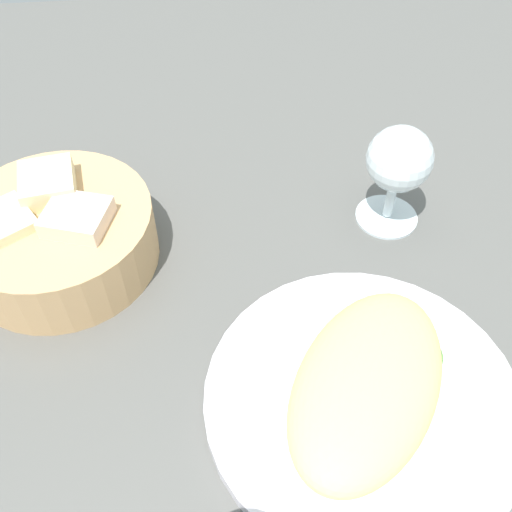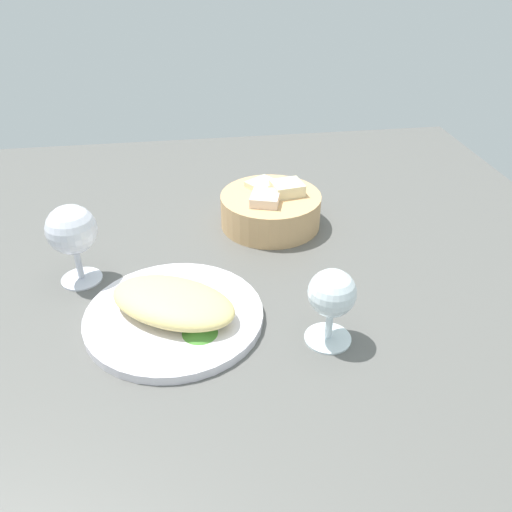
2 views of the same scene
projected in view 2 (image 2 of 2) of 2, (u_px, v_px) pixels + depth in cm
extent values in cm
cube|color=#595854|center=(209.00, 304.00, 82.99)|extent=(140.00, 140.00, 2.00)
cylinder|color=white|center=(174.00, 316.00, 77.73)|extent=(26.04, 26.04, 1.40)
ellipsoid|color=#E0C97B|center=(173.00, 302.00, 76.31)|extent=(22.06, 19.42, 3.83)
cone|color=#448830|center=(200.00, 330.00, 73.19)|extent=(5.01, 5.01, 1.24)
cylinder|color=tan|center=(271.00, 210.00, 100.54)|extent=(18.82, 18.82, 6.17)
cube|color=beige|center=(287.00, 196.00, 99.83)|extent=(6.30, 5.85, 5.55)
cube|color=beige|center=(262.00, 194.00, 102.78)|extent=(6.95, 6.80, 5.22)
cube|color=beige|center=(265.00, 208.00, 96.90)|extent=(6.41, 6.77, 5.54)
cylinder|color=silver|center=(328.00, 337.00, 74.46)|extent=(6.58, 6.58, 0.60)
cylinder|color=silver|center=(329.00, 324.00, 73.17)|extent=(1.00, 1.00, 4.16)
sphere|color=silver|center=(332.00, 293.00, 70.26)|extent=(6.57, 6.57, 6.57)
cylinder|color=silver|center=(82.00, 278.00, 86.58)|extent=(6.57, 6.57, 0.60)
cylinder|color=silver|center=(79.00, 264.00, 85.10)|extent=(1.00, 1.00, 4.88)
sphere|color=silver|center=(71.00, 230.00, 81.65)|extent=(7.85, 7.85, 7.85)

